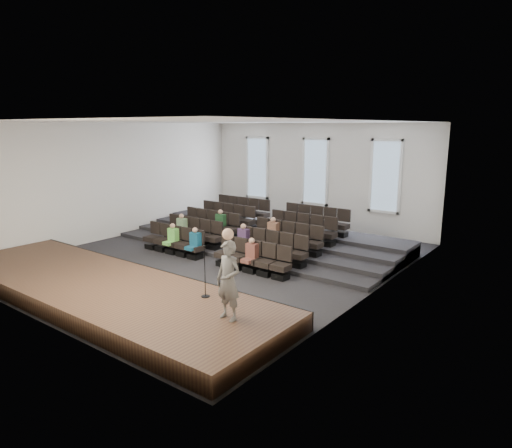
# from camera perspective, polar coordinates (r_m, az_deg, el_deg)

# --- Properties ---
(ground) EXTENTS (14.00, 14.00, 0.00)m
(ground) POSITION_cam_1_polar(r_m,az_deg,el_deg) (17.16, -4.48, -4.30)
(ground) COLOR black
(ground) RESTS_ON ground
(ceiling) EXTENTS (12.00, 14.00, 0.02)m
(ceiling) POSITION_cam_1_polar(r_m,az_deg,el_deg) (16.46, -4.77, 12.67)
(ceiling) COLOR white
(ceiling) RESTS_ON ground
(wall_back) EXTENTS (12.00, 0.04, 5.00)m
(wall_back) POSITION_cam_1_polar(r_m,az_deg,el_deg) (22.32, 7.50, 6.01)
(wall_back) COLOR silver
(wall_back) RESTS_ON ground
(wall_front) EXTENTS (12.00, 0.04, 5.00)m
(wall_front) POSITION_cam_1_polar(r_m,az_deg,el_deg) (12.38, -26.72, -0.10)
(wall_front) COLOR silver
(wall_front) RESTS_ON ground
(wall_left) EXTENTS (0.04, 14.00, 5.00)m
(wall_left) POSITION_cam_1_polar(r_m,az_deg,el_deg) (21.09, -16.99, 5.23)
(wall_left) COLOR silver
(wall_left) RESTS_ON ground
(wall_right) EXTENTS (0.04, 14.00, 5.00)m
(wall_right) POSITION_cam_1_polar(r_m,az_deg,el_deg) (13.45, 14.95, 1.68)
(wall_right) COLOR silver
(wall_right) RESTS_ON ground
(stage) EXTENTS (11.80, 3.60, 0.50)m
(stage) POSITION_cam_1_polar(r_m,az_deg,el_deg) (13.89, -18.70, -7.85)
(stage) COLOR #472F1E
(stage) RESTS_ON ground
(stage_lip) EXTENTS (11.80, 0.06, 0.52)m
(stage_lip) POSITION_cam_1_polar(r_m,az_deg,el_deg) (14.88, -13.06, -6.18)
(stage_lip) COLOR black
(stage_lip) RESTS_ON ground
(risers) EXTENTS (11.80, 4.80, 0.60)m
(risers) POSITION_cam_1_polar(r_m,az_deg,el_deg) (19.51, 1.69, -1.65)
(risers) COLOR black
(risers) RESTS_ON ground
(seating_rows) EXTENTS (6.80, 4.70, 1.67)m
(seating_rows) POSITION_cam_1_polar(r_m,az_deg,el_deg) (18.13, -1.29, -1.14)
(seating_rows) COLOR black
(seating_rows) RESTS_ON ground
(windows) EXTENTS (8.44, 0.10, 3.24)m
(windows) POSITION_cam_1_polar(r_m,az_deg,el_deg) (22.24, 7.42, 6.51)
(windows) COLOR white
(windows) RESTS_ON wall_back
(audience) EXTENTS (4.85, 2.64, 1.10)m
(audience) POSITION_cam_1_polar(r_m,az_deg,el_deg) (17.40, -4.75, -1.31)
(audience) COLOR #73DB57
(audience) RESTS_ON seating_rows
(speaker) EXTENTS (0.70, 0.48, 1.85)m
(speaker) POSITION_cam_1_polar(r_m,az_deg,el_deg) (10.40, -3.46, -7.09)
(speaker) COLOR #595754
(speaker) RESTS_ON stage
(mic_stand) EXTENTS (0.23, 0.23, 1.39)m
(mic_stand) POSITION_cam_1_polar(r_m,az_deg,el_deg) (11.95, -6.38, -7.16)
(mic_stand) COLOR black
(mic_stand) RESTS_ON stage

